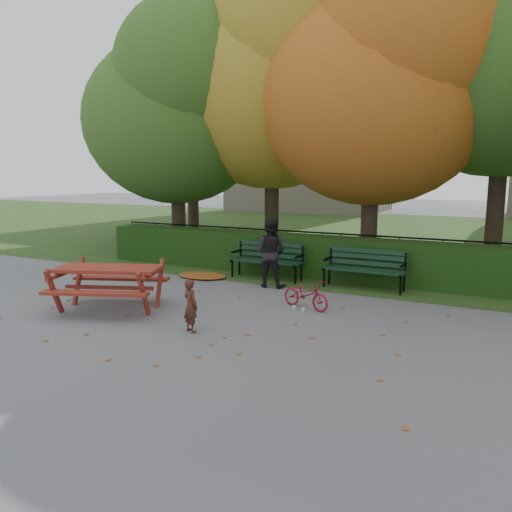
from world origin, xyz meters
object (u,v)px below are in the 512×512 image
at_px(tree_c, 385,81).
at_px(bench_left, 268,257).
at_px(tree_f, 195,89).
at_px(tree_a, 180,107).
at_px(child, 191,306).
at_px(picnic_table, 109,277).
at_px(tree_b, 280,74).
at_px(adult, 270,252).
at_px(bicycle, 306,295).
at_px(bench_right, 365,266).

height_order(tree_c, bench_left, tree_c).
height_order(tree_f, bench_left, tree_f).
bearing_deg(tree_c, tree_a, -176.35).
bearing_deg(child, picnic_table, 12.50).
xyz_separation_m(tree_b, adult, (1.59, -3.85, -4.62)).
relative_size(tree_a, tree_f, 0.81).
xyz_separation_m(tree_a, bicycle, (5.76, -4.04, -4.25)).
bearing_deg(picnic_table, tree_f, 93.58).
xyz_separation_m(tree_a, adult, (4.33, -2.68, -3.73)).
relative_size(tree_c, child, 9.17).
distance_m(bench_right, adult, 2.13).
distance_m(tree_f, picnic_table, 11.63).
distance_m(picnic_table, bicycle, 3.73).
bearing_deg(bicycle, picnic_table, 135.42).
distance_m(bench_left, picnic_table, 4.19).
bearing_deg(bench_left, tree_b, 110.58).
height_order(tree_c, child, tree_c).
xyz_separation_m(bench_left, bench_right, (2.40, 0.00, 0.00)).
relative_size(tree_f, bicycle, 8.83).
xyz_separation_m(tree_f, child, (6.58, -9.88, -5.26)).
relative_size(tree_b, bench_right, 4.88).
xyz_separation_m(tree_c, bicycle, (-0.26, -4.43, -4.55)).
bearing_deg(child, tree_a, -30.23).
bearing_deg(tree_f, bench_right, -33.92).
height_order(tree_b, picnic_table, tree_b).
xyz_separation_m(tree_f, adult, (6.27, -6.34, -4.91)).
xyz_separation_m(tree_b, picnic_table, (-0.24, -7.00, -4.76)).
height_order(tree_a, picnic_table, tree_a).
bearing_deg(tree_b, tree_a, -156.95).
height_order(picnic_table, bicycle, picnic_table).
xyz_separation_m(tree_c, child, (-1.38, -6.61, -4.39)).
height_order(tree_a, tree_b, tree_b).
bearing_deg(adult, bicycle, 131.21).
bearing_deg(bench_left, tree_c, 46.64).
bearing_deg(adult, tree_c, -123.97).
bearing_deg(tree_c, tree_b, 166.55).
bearing_deg(bench_left, picnic_table, -109.26).
distance_m(tree_c, bench_right, 4.87).
height_order(bench_left, bench_right, same).
bearing_deg(bench_right, tree_a, 163.39).
xyz_separation_m(tree_b, bench_right, (3.54, -3.04, -4.88)).
distance_m(adult, bicycle, 2.04).
xyz_separation_m(tree_c, adult, (-1.69, -3.06, -4.04)).
height_order(child, adult, adult).
height_order(tree_f, child, tree_f).
bearing_deg(child, bench_right, -87.69).
bearing_deg(tree_c, adult, -118.93).
height_order(tree_c, tree_f, tree_f).
bearing_deg(child, tree_c, -78.75).
xyz_separation_m(bench_right, adult, (-1.96, -0.80, 0.27)).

